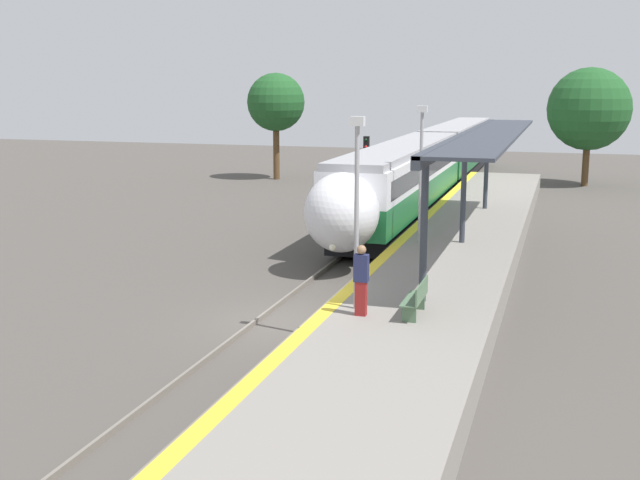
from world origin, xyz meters
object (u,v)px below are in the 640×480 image
platform_bench (417,298)px  lamppost_near (357,200)px  person_waiting (361,279)px  lamppost_mid (421,164)px  train (432,161)px  railway_signal (366,168)px

platform_bench → lamppost_near: 2.91m
person_waiting → lamppost_mid: size_ratio=0.37×
train → lamppost_mid: (2.44, -17.68, 1.64)m
person_waiting → railway_signal: size_ratio=0.44×
lamppost_near → lamppost_mid: (0.00, 9.30, 0.00)m
platform_bench → railway_signal: railway_signal is taller
train → lamppost_mid: 17.93m
train → platform_bench: (4.09, -27.19, -0.75)m
train → person_waiting: (2.72, -27.56, -0.27)m
platform_bench → person_waiting: size_ratio=0.89×
platform_bench → lamppost_near: size_ratio=0.32×
person_waiting → lamppost_near: 2.02m
lamppost_near → person_waiting: bearing=-63.9°
lamppost_mid → person_waiting: bearing=-88.4°
platform_bench → lamppost_near: lamppost_near is taller
lamppost_mid → platform_bench: bearing=-80.2°
railway_signal → lamppost_near: (4.51, -19.32, 1.31)m
lamppost_near → lamppost_mid: 9.30m
train → lamppost_near: lamppost_near is taller
person_waiting → lamppost_near: bearing=116.1°
railway_signal → lamppost_near: 19.88m
train → person_waiting: 27.70m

